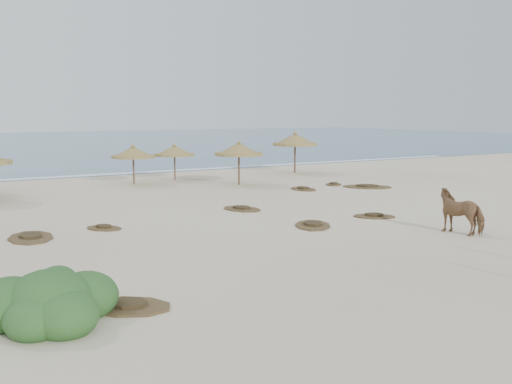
# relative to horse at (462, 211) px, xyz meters

# --- Properties ---
(ground) EXTENTS (160.00, 160.00, 0.00)m
(ground) POSITION_rel_horse_xyz_m (-5.71, 1.24, -0.83)
(ground) COLOR beige
(ground) RESTS_ON ground
(ocean) EXTENTS (200.00, 100.00, 0.01)m
(ocean) POSITION_rel_horse_xyz_m (-5.71, 76.24, -0.82)
(ocean) COLOR #265074
(ocean) RESTS_ON ground
(foam_line) EXTENTS (70.00, 0.60, 0.01)m
(foam_line) POSITION_rel_horse_xyz_m (-5.71, 27.24, -0.82)
(foam_line) COLOR white
(foam_line) RESTS_ON ground
(palapa_3) EXTENTS (3.35, 3.35, 2.57)m
(palapa_3) POSITION_rel_horse_xyz_m (-5.74, 20.60, 1.17)
(palapa_3) COLOR brown
(palapa_3) RESTS_ON ground
(palapa_4) EXTENTS (3.10, 3.10, 2.49)m
(palapa_4) POSITION_rel_horse_xyz_m (-2.62, 21.39, 1.11)
(palapa_4) COLOR brown
(palapa_4) RESTS_ON ground
(palapa_5) EXTENTS (3.60, 3.60, 2.82)m
(palapa_5) POSITION_rel_horse_xyz_m (-0.13, 17.01, 1.36)
(palapa_5) COLOR brown
(palapa_5) RESTS_ON ground
(palapa_6) EXTENTS (3.80, 3.80, 3.17)m
(palapa_6) POSITION_rel_horse_xyz_m (6.85, 20.93, 1.63)
(palapa_6) COLOR brown
(palapa_6) RESTS_ON ground
(horse) EXTENTS (1.31, 2.11, 1.65)m
(horse) POSITION_rel_horse_xyz_m (0.00, 0.00, 0.00)
(horse) COLOR olive
(horse) RESTS_ON ground
(bush) EXTENTS (3.08, 2.71, 1.38)m
(bush) POSITION_rel_horse_xyz_m (-15.21, -1.80, -0.37)
(bush) COLOR #36622A
(bush) RESTS_ON ground
(scrub_1) EXTENTS (1.79, 2.54, 0.16)m
(scrub_1) POSITION_rel_horse_xyz_m (-14.13, 7.28, -0.78)
(scrub_1) COLOR brown
(scrub_1) RESTS_ON ground
(scrub_2) EXTENTS (1.67, 1.80, 0.16)m
(scrub_2) POSITION_rel_horse_xyz_m (-11.37, 7.62, -0.78)
(scrub_2) COLOR brown
(scrub_2) RESTS_ON ground
(scrub_3) EXTENTS (1.90, 2.36, 0.16)m
(scrub_3) POSITION_rel_horse_xyz_m (-4.56, 8.75, -0.78)
(scrub_3) COLOR brown
(scrub_3) RESTS_ON ground
(scrub_4) EXTENTS (2.15, 2.04, 0.16)m
(scrub_4) POSITION_rel_horse_xyz_m (-0.55, 4.14, -0.78)
(scrub_4) COLOR brown
(scrub_4) RESTS_ON ground
(scrub_5) EXTENTS (3.51, 3.44, 0.16)m
(scrub_5) POSITION_rel_horse_xyz_m (5.93, 11.86, -0.78)
(scrub_5) COLOR brown
(scrub_5) RESTS_ON ground
(scrub_7) EXTENTS (1.37, 2.03, 0.16)m
(scrub_7) POSITION_rel_horse_xyz_m (1.99, 13.00, -0.78)
(scrub_7) COLOR brown
(scrub_7) RESTS_ON ground
(scrub_9) EXTENTS (2.38, 2.60, 0.16)m
(scrub_9) POSITION_rel_horse_xyz_m (-4.03, 3.90, -0.78)
(scrub_9) COLOR brown
(scrub_9) RESTS_ON ground
(scrub_10) EXTENTS (1.74, 1.76, 0.16)m
(scrub_10) POSITION_rel_horse_xyz_m (4.89, 13.81, -0.78)
(scrub_10) COLOR brown
(scrub_10) RESTS_ON ground
(scrub_11) EXTENTS (2.48, 2.36, 0.16)m
(scrub_11) POSITION_rel_horse_xyz_m (-13.47, -1.68, -0.78)
(scrub_11) COLOR brown
(scrub_11) RESTS_ON ground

